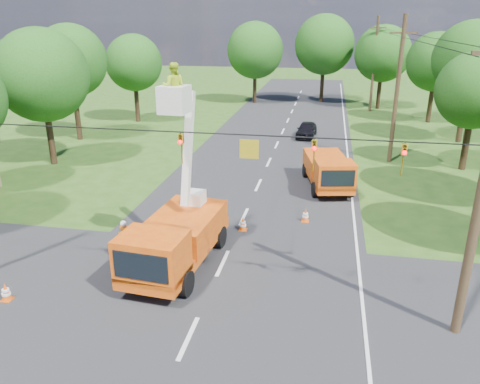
% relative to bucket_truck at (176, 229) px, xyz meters
% --- Properties ---
extents(ground, '(140.00, 140.00, 0.00)m').
position_rel_bucket_truck_xyz_m(ground, '(1.78, 15.60, -1.72)').
color(ground, '#264C16').
rests_on(ground, ground).
extents(road_main, '(12.00, 100.00, 0.06)m').
position_rel_bucket_truck_xyz_m(road_main, '(1.78, 15.60, -1.72)').
color(road_main, black).
rests_on(road_main, ground).
extents(road_cross, '(56.00, 10.00, 0.07)m').
position_rel_bucket_truck_xyz_m(road_cross, '(1.78, -2.40, -1.72)').
color(road_cross, black).
rests_on(road_cross, ground).
extents(edge_line, '(0.12, 90.00, 0.02)m').
position_rel_bucket_truck_xyz_m(edge_line, '(7.38, 15.60, -1.72)').
color(edge_line, silver).
rests_on(edge_line, ground).
extents(bucket_truck, '(3.04, 6.65, 8.18)m').
position_rel_bucket_truck_xyz_m(bucket_truck, '(0.00, 0.00, 0.00)').
color(bucket_truck, '#DE600F').
rests_on(bucket_truck, ground).
extents(second_truck, '(3.26, 6.11, 2.17)m').
position_rel_bucket_truck_xyz_m(second_truck, '(5.95, 11.02, -0.59)').
color(second_truck, '#DE600F').
rests_on(second_truck, ground).
extents(ground_worker, '(0.78, 0.65, 1.81)m').
position_rel_bucket_truck_xyz_m(ground_worker, '(-2.18, -0.11, -0.81)').
color(ground_worker, '#F35B14').
rests_on(ground_worker, ground).
extents(distant_car, '(1.82, 3.91, 1.30)m').
position_rel_bucket_truck_xyz_m(distant_car, '(3.98, 23.96, -1.07)').
color(distant_car, black).
rests_on(distant_car, ground).
extents(traffic_cone_2, '(0.38, 0.38, 0.71)m').
position_rel_bucket_truck_xyz_m(traffic_cone_2, '(2.02, 4.01, -1.36)').
color(traffic_cone_2, '#E0500B').
rests_on(traffic_cone_2, ground).
extents(traffic_cone_3, '(0.38, 0.38, 0.71)m').
position_rel_bucket_truck_xyz_m(traffic_cone_3, '(4.93, 5.63, -1.36)').
color(traffic_cone_3, '#E0500B').
rests_on(traffic_cone_3, ground).
extents(traffic_cone_4, '(0.38, 0.38, 0.71)m').
position_rel_bucket_truck_xyz_m(traffic_cone_4, '(-5.35, -3.51, -1.36)').
color(traffic_cone_4, '#E0500B').
rests_on(traffic_cone_4, ground).
extents(traffic_cone_7, '(0.38, 0.38, 0.71)m').
position_rel_bucket_truck_xyz_m(traffic_cone_7, '(6.91, 13.19, -1.36)').
color(traffic_cone_7, '#E0500B').
rests_on(traffic_cone_7, ground).
extents(pole_right_mid, '(1.80, 0.30, 10.00)m').
position_rel_bucket_truck_xyz_m(pole_right_mid, '(10.28, 17.60, 3.39)').
color(pole_right_mid, '#4C3823').
rests_on(pole_right_mid, ground).
extents(pole_right_far, '(1.80, 0.30, 10.00)m').
position_rel_bucket_truck_xyz_m(pole_right_far, '(10.28, 37.60, 3.39)').
color(pole_right_far, '#4C3823').
rests_on(pole_right_far, ground).
extents(signal_span, '(18.00, 0.29, 1.07)m').
position_rel_bucket_truck_xyz_m(signal_span, '(4.01, -2.41, 4.16)').
color(signal_span, black).
rests_on(signal_span, ground).
extents(tree_left_d, '(6.20, 6.20, 9.24)m').
position_rel_bucket_truck_xyz_m(tree_left_d, '(-13.22, 12.60, 4.41)').
color(tree_left_d, '#382616').
rests_on(tree_left_d, ground).
extents(tree_left_e, '(5.80, 5.80, 9.41)m').
position_rel_bucket_truck_xyz_m(tree_left_e, '(-15.02, 19.60, 4.77)').
color(tree_left_e, '#382616').
rests_on(tree_left_e, ground).
extents(tree_left_f, '(5.40, 5.40, 8.40)m').
position_rel_bucket_truck_xyz_m(tree_left_f, '(-13.02, 27.60, 3.97)').
color(tree_left_f, '#382616').
rests_on(tree_left_f, ground).
extents(tree_right_c, '(5.00, 5.00, 7.83)m').
position_rel_bucket_truck_xyz_m(tree_right_c, '(14.98, 16.60, 3.59)').
color(tree_right_c, '#382616').
rests_on(tree_right_c, ground).
extents(tree_right_d, '(6.00, 6.00, 9.70)m').
position_rel_bucket_truck_xyz_m(tree_right_d, '(16.58, 24.60, 4.96)').
color(tree_right_d, '#382616').
rests_on(tree_right_d, ground).
extents(tree_right_e, '(5.60, 5.60, 8.63)m').
position_rel_bucket_truck_xyz_m(tree_right_e, '(15.58, 32.60, 4.09)').
color(tree_right_e, '#382616').
rests_on(tree_right_e, ground).
extents(tree_far_a, '(6.60, 6.60, 9.50)m').
position_rel_bucket_truck_xyz_m(tree_far_a, '(-3.22, 40.60, 4.47)').
color(tree_far_a, '#382616').
rests_on(tree_far_a, ground).
extents(tree_far_b, '(7.00, 7.00, 10.32)m').
position_rel_bucket_truck_xyz_m(tree_far_b, '(4.78, 42.60, 5.09)').
color(tree_far_b, '#382616').
rests_on(tree_far_b, ground).
extents(tree_far_c, '(6.20, 6.20, 9.18)m').
position_rel_bucket_truck_xyz_m(tree_far_c, '(11.28, 39.60, 4.35)').
color(tree_far_c, '#382616').
rests_on(tree_far_c, ground).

